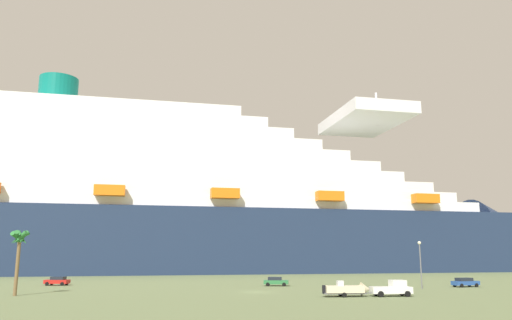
% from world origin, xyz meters
% --- Properties ---
extents(ground_plane, '(600.00, 600.00, 0.00)m').
position_xyz_m(ground_plane, '(0.00, 30.00, 0.00)').
color(ground_plane, '#66754C').
extents(cruise_ship, '(265.86, 58.12, 65.42)m').
position_xyz_m(cruise_ship, '(-23.45, 75.23, 19.93)').
color(cruise_ship, '#1E2D4C').
rests_on(cruise_ship, ground_plane).
extents(pickup_truck, '(5.63, 2.35, 2.20)m').
position_xyz_m(pickup_truck, '(17.90, -9.56, 1.04)').
color(pickup_truck, white).
rests_on(pickup_truck, ground_plane).
extents(small_boat_on_trailer, '(7.35, 2.26, 2.15)m').
position_xyz_m(small_boat_on_trailer, '(11.76, -9.46, 0.96)').
color(small_boat_on_trailer, '#595960').
rests_on(small_boat_on_trailer, ground_plane).
extents(palm_tree, '(2.85, 2.82, 9.08)m').
position_xyz_m(palm_tree, '(-34.26, -2.88, 7.34)').
color(palm_tree, brown).
rests_on(palm_tree, ground_plane).
extents(street_lamp, '(0.56, 0.56, 7.87)m').
position_xyz_m(street_lamp, '(28.40, 4.16, 5.13)').
color(street_lamp, slate).
rests_on(street_lamp, ground_plane).
extents(parked_car_blue_suv, '(5.04, 2.74, 1.58)m').
position_xyz_m(parked_car_blue_suv, '(37.92, 7.58, 0.83)').
color(parked_car_blue_suv, '#264C99').
rests_on(parked_car_blue_suv, ground_plane).
extents(parked_car_green_wagon, '(4.73, 2.74, 1.58)m').
position_xyz_m(parked_car_green_wagon, '(5.13, 13.94, 0.83)').
color(parked_car_green_wagon, '#2D723F').
rests_on(parked_car_green_wagon, ground_plane).
extents(parked_car_red_hatchback, '(4.54, 2.63, 1.58)m').
position_xyz_m(parked_car_red_hatchback, '(-34.85, 19.90, 0.83)').
color(parked_car_red_hatchback, red).
rests_on(parked_car_red_hatchback, ground_plane).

